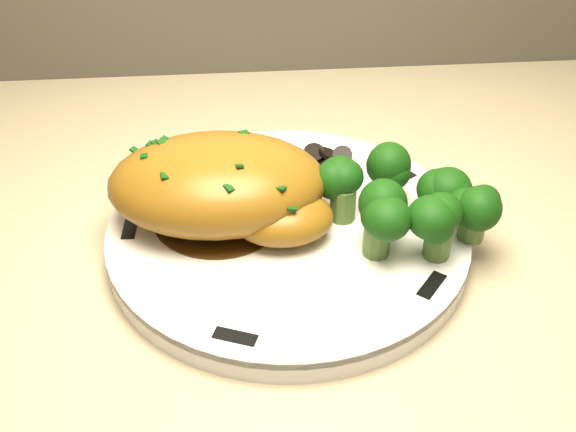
{
  "coord_description": "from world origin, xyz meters",
  "views": [
    {
      "loc": [
        -0.04,
        1.18,
        1.29
      ],
      "look_at": [
        -0.01,
        1.65,
        0.92
      ],
      "focal_mm": 45.0,
      "sensor_mm": 36.0,
      "label": 1
    }
  ],
  "objects": [
    {
      "name": "rim_accent_0",
      "position": [
        -0.04,
        1.78,
        0.91
      ],
      "size": [
        0.03,
        0.02,
        0.0
      ],
      "primitive_type": "cube",
      "rotation": [
        0.0,
        0.0,
        3.4
      ],
      "color": "black",
      "rests_on": "plate"
    },
    {
      "name": "rim_accent_2",
      "position": [
        -0.05,
        1.53,
        0.91
      ],
      "size": [
        0.03,
        0.02,
        0.0
      ],
      "primitive_type": "cube",
      "rotation": [
        0.0,
        0.0,
        5.92
      ],
      "color": "black",
      "rests_on": "plate"
    },
    {
      "name": "plate",
      "position": [
        -0.01,
        1.65,
        0.9
      ],
      "size": [
        0.38,
        0.38,
        0.02
      ],
      "primitive_type": "cylinder",
      "rotation": [
        0.0,
        0.0,
        0.3
      ],
      "color": "white",
      "rests_on": "counter"
    },
    {
      "name": "mushroom_pile",
      "position": [
        0.01,
        1.73,
        0.91
      ],
      "size": [
        0.09,
        0.07,
        0.02
      ],
      "color": "black",
      "rests_on": "plate"
    },
    {
      "name": "chicken_breast",
      "position": [
        -0.06,
        1.66,
        0.94
      ],
      "size": [
        0.19,
        0.13,
        0.07
      ],
      "rotation": [
        0.0,
        0.0,
        -0.04
      ],
      "color": "#97641A",
      "rests_on": "plate"
    },
    {
      "name": "rim_accent_4",
      "position": [
        0.1,
        1.72,
        0.91
      ],
      "size": [
        0.03,
        0.03,
        0.0
      ],
      "primitive_type": "cube",
      "rotation": [
        0.0,
        0.0,
        8.43
      ],
      "color": "black",
      "rests_on": "plate"
    },
    {
      "name": "gravy_pool",
      "position": [
        -0.06,
        1.67,
        0.91
      ],
      "size": [
        0.11,
        0.11,
        0.0
      ],
      "primitive_type": "cylinder",
      "color": "#3B220A",
      "rests_on": "plate"
    },
    {
      "name": "broccoli_florets",
      "position": [
        0.09,
        1.64,
        0.94
      ],
      "size": [
        0.13,
        0.1,
        0.05
      ],
      "rotation": [
        0.0,
        0.0,
        0.31
      ],
      "color": "#4E712F",
      "rests_on": "plate"
    },
    {
      "name": "rim_accent_3",
      "position": [
        0.1,
        1.57,
        0.91
      ],
      "size": [
        0.03,
        0.03,
        0.0
      ],
      "primitive_type": "cube",
      "rotation": [
        0.0,
        0.0,
        7.17
      ],
      "color": "black",
      "rests_on": "plate"
    },
    {
      "name": "rim_accent_1",
      "position": [
        -0.14,
        1.66,
        0.91
      ],
      "size": [
        0.01,
        0.03,
        0.0
      ],
      "primitive_type": "cube",
      "rotation": [
        0.0,
        0.0,
        4.66
      ],
      "color": "black",
      "rests_on": "plate"
    }
  ]
}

